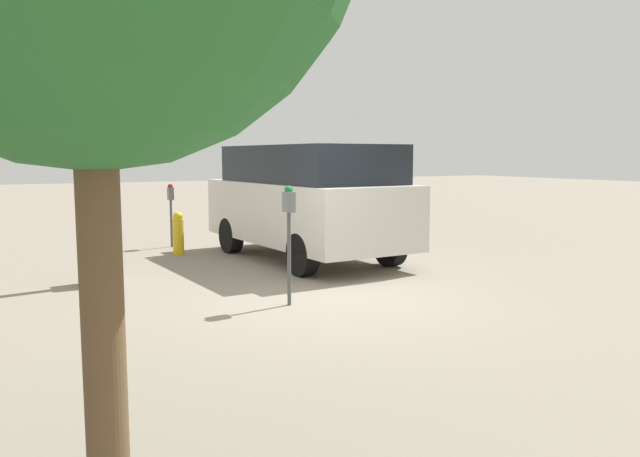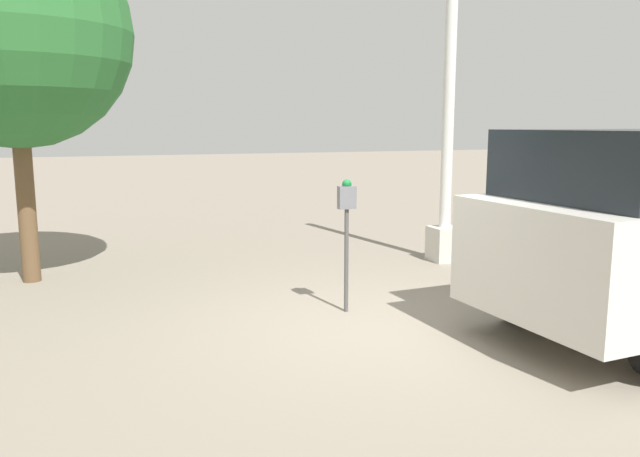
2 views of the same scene
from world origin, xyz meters
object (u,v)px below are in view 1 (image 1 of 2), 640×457
Objects in this scene: lamp_post at (91,153)px; parked_van at (306,198)px; parking_meter_far at (171,201)px; fire_hydrant at (178,233)px; parking_meter_near at (289,218)px.

parked_van is (0.55, -3.85, -0.82)m from lamp_post.
parked_van is at bearing -81.85° from lamp_post.
parking_meter_far is 0.24× the size of lamp_post.
parked_van is at bearing -130.52° from fire_hydrant.
parking_meter_near is 1.16× the size of parking_meter_far.
parking_meter_far is at bearing 3.56° from parking_meter_near.
lamp_post is 1.18× the size of parked_van.
parking_meter_far is (5.88, -0.08, -0.15)m from parking_meter_near.
parked_van is (-2.77, -1.79, 0.16)m from parking_meter_far.
lamp_post is 3.97m from parked_van.
fire_hydrant is (4.78, 0.09, -0.72)m from parking_meter_near.
parking_meter_far is at bearing -31.80° from lamp_post.
parking_meter_far is 3.30m from parked_van.
fire_hydrant is (2.22, -1.89, -1.55)m from lamp_post.
parked_van is at bearing -142.83° from parking_meter_far.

